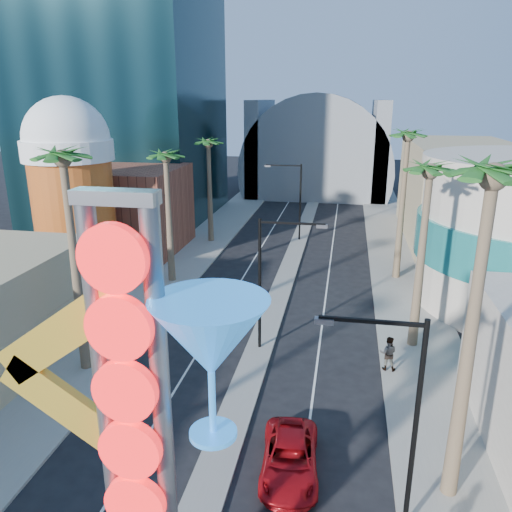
{
  "coord_description": "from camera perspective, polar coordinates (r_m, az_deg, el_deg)",
  "views": [
    {
      "loc": [
        4.6,
        -6.3,
        14.32
      ],
      "look_at": [
        -0.53,
        21.74,
        5.25
      ],
      "focal_mm": 35.0,
      "sensor_mm": 36.0,
      "label": 1
    }
  ],
  "objects": [
    {
      "name": "palm_7",
      "position": [
        40.69,
        16.92,
        11.98
      ],
      "size": [
        2.4,
        2.4,
        12.7
      ],
      "color": "brown",
      "rests_on": "ground"
    },
    {
      "name": "palm_6",
      "position": [
        28.98,
        19.17,
        7.97
      ],
      "size": [
        2.4,
        2.4,
        11.7
      ],
      "color": "brown",
      "rests_on": "ground"
    },
    {
      "name": "median",
      "position": [
        46.76,
        4.23,
        -0.13
      ],
      "size": [
        1.6,
        84.0,
        0.15
      ],
      "primitive_type": "cube",
      "color": "gray",
      "rests_on": "ground"
    },
    {
      "name": "palm_5",
      "position": [
        17.16,
        25.18,
        5.74
      ],
      "size": [
        2.4,
        2.4,
        13.2
      ],
      "color": "brown",
      "rests_on": "ground"
    },
    {
      "name": "neon_sign",
      "position": [
        12.22,
        -10.16,
        -17.68
      ],
      "size": [
        6.53,
        2.6,
        12.55
      ],
      "color": "gray",
      "rests_on": "ground"
    },
    {
      "name": "sidewalk_east",
      "position": [
        43.96,
        16.2,
        -1.99
      ],
      "size": [
        5.0,
        100.0,
        0.15
      ],
      "primitive_type": "cube",
      "color": "gray",
      "rests_on": "ground"
    },
    {
      "name": "streetlight_0",
      "position": [
        28.24,
        1.52,
        -1.89
      ],
      "size": [
        3.79,
        0.25,
        8.0
      ],
      "color": "black",
      "rests_on": "ground"
    },
    {
      "name": "palm_1",
      "position": [
        26.36,
        -21.07,
        8.87
      ],
      "size": [
        2.4,
        2.4,
        12.7
      ],
      "color": "brown",
      "rests_on": "ground"
    },
    {
      "name": "sidewalk_west",
      "position": [
        45.91,
        -8.05,
        -0.61
      ],
      "size": [
        5.0,
        100.0,
        0.15
      ],
      "primitive_type": "cube",
      "color": "gray",
      "rests_on": "ground"
    },
    {
      "name": "brick_filler_west",
      "position": [
        49.94,
        -14.3,
        5.17
      ],
      "size": [
        10.0,
        10.0,
        8.0
      ],
      "primitive_type": "cube",
      "color": "brown",
      "rests_on": "ground"
    },
    {
      "name": "filler_east",
      "position": [
        56.26,
        22.07,
        6.83
      ],
      "size": [
        10.0,
        20.0,
        10.0
      ],
      "primitive_type": "cube",
      "color": "tan",
      "rests_on": "ground"
    },
    {
      "name": "red_pickup",
      "position": [
        21.39,
        3.88,
        -22.06
      ],
      "size": [
        2.59,
        4.96,
        1.34
      ],
      "primitive_type": "imported",
      "rotation": [
        0.0,
        0.0,
        0.08
      ],
      "color": "#AC0D13",
      "rests_on": "ground"
    },
    {
      "name": "streetlight_2",
      "position": [
        17.29,
        16.34,
        -16.42
      ],
      "size": [
        3.45,
        0.25,
        8.0
      ],
      "color": "black",
      "rests_on": "ground"
    },
    {
      "name": "canopy",
      "position": [
        79.07,
        7.07,
        10.25
      ],
      "size": [
        22.0,
        16.0,
        22.0
      ],
      "color": "slate",
      "rests_on": "ground"
    },
    {
      "name": "palm_2",
      "position": [
        39.07,
        -10.25,
        10.26
      ],
      "size": [
        2.4,
        2.4,
        11.2
      ],
      "color": "brown",
      "rests_on": "ground"
    },
    {
      "name": "streetlight_1",
      "position": [
        51.44,
        4.49,
        7.02
      ],
      "size": [
        3.79,
        0.25,
        8.0
      ],
      "color": "black",
      "rests_on": "ground"
    },
    {
      "name": "beer_mug",
      "position": [
        42.74,
        -20.33,
        7.85
      ],
      "size": [
        7.0,
        7.0,
        14.5
      ],
      "color": "#BE5019",
      "rests_on": "ground"
    },
    {
      "name": "pedestrian_b",
      "position": [
        28.41,
        14.86,
        -10.7
      ],
      "size": [
        1.01,
        0.82,
        1.93
      ],
      "primitive_type": "imported",
      "rotation": [
        0.0,
        0.0,
        3.04
      ],
      "color": "gray",
      "rests_on": "sidewalk_east"
    },
    {
      "name": "palm_3",
      "position": [
        50.41,
        -5.45,
        12.07
      ],
      "size": [
        2.4,
        2.4,
        11.2
      ],
      "color": "brown",
      "rests_on": "ground"
    }
  ]
}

